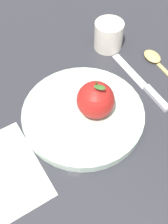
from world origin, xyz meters
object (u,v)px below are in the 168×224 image
object	(u,v)px
cup	(109,34)
spoon	(157,62)
dinner_plate	(84,115)
apple	(95,100)
knife	(144,86)
linen_napkin	(0,174)

from	to	relation	value
cup	spoon	xyz separation A→B (m)	(0.11, 0.07, -0.03)
dinner_plate	cup	size ratio (longest dim) A/B	3.56
apple	cup	xyz separation A→B (m)	(-0.16, 0.15, -0.02)
apple	cup	bearing A→B (deg)	138.24
cup	knife	xyz separation A→B (m)	(0.15, -0.01, -0.03)
dinner_plate	spoon	size ratio (longest dim) A/B	1.40
cup	knife	size ratio (longest dim) A/B	0.35
apple	linen_napkin	distance (m)	0.22
knife	spoon	size ratio (longest dim) A/B	1.11
cup	linen_napkin	size ratio (longest dim) A/B	0.39
linen_napkin	spoon	bearing A→B (deg)	99.64
cup	knife	world-z (taller)	cup
knife	linen_napkin	bearing A→B (deg)	-85.23
cup	knife	distance (m)	0.16
dinner_plate	apple	distance (m)	0.05
dinner_plate	knife	world-z (taller)	dinner_plate
apple	spoon	size ratio (longest dim) A/B	0.50
cup	linen_napkin	world-z (taller)	cup
knife	dinner_plate	bearing A→B (deg)	-89.21
knife	apple	bearing A→B (deg)	-85.34
knife	cup	bearing A→B (deg)	177.71
dinner_plate	knife	distance (m)	0.16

